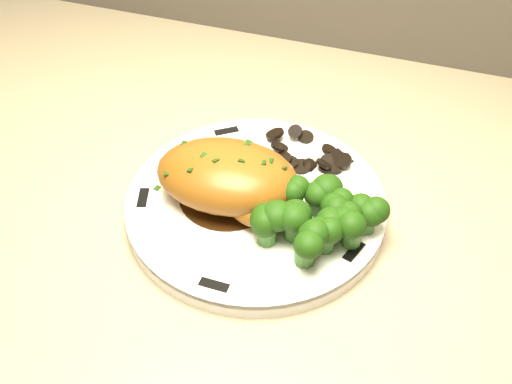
% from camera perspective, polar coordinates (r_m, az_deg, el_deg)
% --- Properties ---
extents(plate, '(0.29, 0.29, 0.02)m').
position_cam_1_polar(plate, '(0.59, 0.00, -1.25)').
color(plate, white).
rests_on(plate, counter).
extents(rim_accent_0, '(0.02, 0.02, 0.00)m').
position_cam_1_polar(rim_accent_0, '(0.63, 7.70, 3.12)').
color(rim_accent_0, black).
rests_on(rim_accent_0, plate).
extents(rim_accent_1, '(0.02, 0.02, 0.00)m').
position_cam_1_polar(rim_accent_1, '(0.65, -2.64, 5.41)').
color(rim_accent_1, black).
rests_on(rim_accent_1, plate).
extents(rim_accent_2, '(0.02, 0.03, 0.00)m').
position_cam_1_polar(rim_accent_2, '(0.59, -10.01, -0.53)').
color(rim_accent_2, black).
rests_on(rim_accent_2, plate).
extents(rim_accent_3, '(0.02, 0.01, 0.00)m').
position_cam_1_polar(rim_accent_3, '(0.52, -3.75, -8.26)').
color(rim_accent_3, black).
rests_on(rim_accent_3, plate).
extents(rim_accent_4, '(0.02, 0.03, 0.00)m').
position_cam_1_polar(rim_accent_4, '(0.54, 8.70, -5.24)').
color(rim_accent_4, black).
rests_on(rim_accent_4, plate).
extents(gravy_pool, '(0.09, 0.09, 0.00)m').
position_cam_1_polar(gravy_pool, '(0.58, -2.52, -0.35)').
color(gravy_pool, black).
rests_on(gravy_pool, plate).
extents(chicken_breast, '(0.14, 0.10, 0.05)m').
position_cam_1_polar(chicken_breast, '(0.56, -2.24, 1.13)').
color(chicken_breast, '#915619').
rests_on(chicken_breast, plate).
extents(mushroom_pile, '(0.08, 0.06, 0.02)m').
position_cam_1_polar(mushroom_pile, '(0.62, 4.34, 3.14)').
color(mushroom_pile, black).
rests_on(mushroom_pile, plate).
extents(broccoli_florets, '(0.11, 0.09, 0.04)m').
position_cam_1_polar(broccoli_florets, '(0.54, 5.10, -2.10)').
color(broccoli_florets, '#488036').
rests_on(broccoli_florets, plate).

